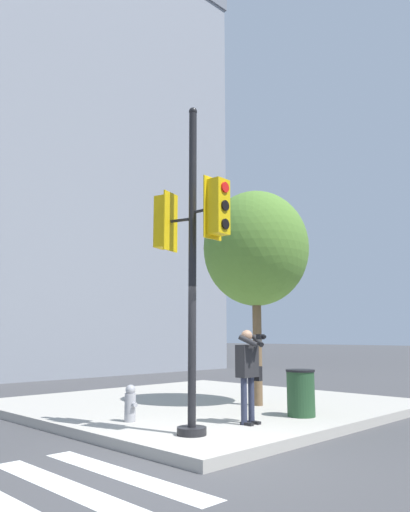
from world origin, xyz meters
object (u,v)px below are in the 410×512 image
object	(u,v)px
traffic_signal_pole	(191,249)
person_photographer	(248,367)
fire_hydrant	(130,403)
trash_bin	(301,393)
street_tree	(256,249)

from	to	relation	value
traffic_signal_pole	person_photographer	distance (m)	2.43
traffic_signal_pole	person_photographer	world-z (taller)	traffic_signal_pole
traffic_signal_pole	fire_hydrant	size ratio (longest dim) A/B	8.36
trash_bin	fire_hydrant	bearing A→B (deg)	145.14
traffic_signal_pole	person_photographer	size ratio (longest dim) A/B	3.33
person_photographer	trash_bin	bearing A→B (deg)	-7.40
fire_hydrant	street_tree	bearing A→B (deg)	-5.51
traffic_signal_pole	street_tree	world-z (taller)	traffic_signal_pole
person_photographer	street_tree	world-z (taller)	street_tree
street_tree	fire_hydrant	world-z (taller)	street_tree
traffic_signal_pole	person_photographer	xyz separation A→B (m)	(1.41, -0.01, -1.98)
trash_bin	street_tree	bearing A→B (deg)	68.48
street_tree	fire_hydrant	bearing A→B (deg)	174.49
person_photographer	trash_bin	size ratio (longest dim) A/B	1.86
person_photographer	fire_hydrant	distance (m)	2.24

